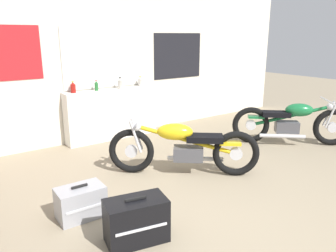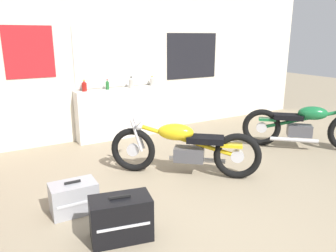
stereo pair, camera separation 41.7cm
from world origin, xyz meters
TOP-DOWN VIEW (x-y plane):
  - ground_plane at (0.00, 0.00)m, footprint 24.00×24.00m
  - wall_back at (0.02, 3.34)m, footprint 10.00×0.07m
  - sill_counter at (0.57, 3.16)m, footprint 1.70×0.28m
  - bottle_leftmost at (-0.11, 3.19)m, footprint 0.08×0.08m
  - bottle_left_center at (0.30, 3.17)m, footprint 0.06×0.06m
  - bottle_center at (0.73, 3.13)m, footprint 0.08×0.08m
  - bottle_right_center at (1.19, 3.19)m, footprint 0.08×0.08m
  - motorcycle_yellow at (0.60, 1.15)m, footprint 1.60×1.36m
  - motorcycle_green at (2.89, 1.07)m, footprint 1.53×1.41m
  - hard_case_black at (-0.68, 0.22)m, footprint 0.60×0.41m
  - hard_case_silver at (-0.93, 0.91)m, footprint 0.48×0.32m

SIDE VIEW (x-z plane):
  - ground_plane at x=0.00m, z-range 0.00..0.00m
  - hard_case_silver at x=-0.93m, z-range -0.01..0.34m
  - hard_case_black at x=-0.68m, z-range -0.01..0.42m
  - motorcycle_yellow at x=0.60m, z-range 0.00..0.77m
  - motorcycle_green at x=2.89m, z-range 0.00..0.78m
  - sill_counter at x=0.57m, z-range 0.00..0.90m
  - bottle_left_center at x=0.30m, z-range 0.89..1.07m
  - bottle_right_center at x=1.19m, z-range 0.89..1.07m
  - bottle_leftmost at x=-0.11m, z-range 0.89..1.08m
  - bottle_center at x=0.73m, z-range 0.89..1.09m
  - wall_back at x=0.02m, z-range 0.00..2.80m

